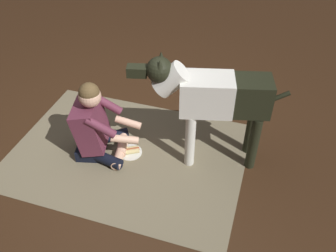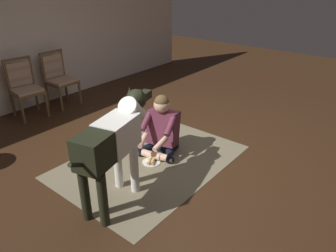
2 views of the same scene
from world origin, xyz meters
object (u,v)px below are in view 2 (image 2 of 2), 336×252
object	(u,v)px
dining_chair_right_of_pair	(58,76)
hot_dog_on_plate	(151,161)
large_dog	(114,139)
dining_chair_left_of_pair	(24,85)
person_sitting_on_floor	(162,130)

from	to	relation	value
dining_chair_right_of_pair	hot_dog_on_plate	world-z (taller)	dining_chair_right_of_pair
dining_chair_right_of_pair	large_dog	world-z (taller)	large_dog
dining_chair_left_of_pair	person_sitting_on_floor	distance (m)	2.66
dining_chair_left_of_pair	hot_dog_on_plate	size ratio (longest dim) A/B	4.09
dining_chair_left_of_pair	dining_chair_right_of_pair	distance (m)	0.66
dining_chair_left_of_pair	dining_chair_right_of_pair	world-z (taller)	same
dining_chair_left_of_pair	large_dog	xyz separation A→B (m)	(-0.59, -2.88, 0.19)
dining_chair_right_of_pair	person_sitting_on_floor	distance (m)	2.62
dining_chair_right_of_pair	dining_chair_left_of_pair	bearing A→B (deg)	-179.95
person_sitting_on_floor	large_dog	bearing A→B (deg)	-165.73
dining_chair_left_of_pair	dining_chair_right_of_pair	bearing A→B (deg)	0.05
dining_chair_left_of_pair	person_sitting_on_floor	xyz separation A→B (m)	(0.47, -2.61, -0.20)
dining_chair_left_of_pair	large_dog	bearing A→B (deg)	-101.55
large_dog	hot_dog_on_plate	size ratio (longest dim) A/B	5.82
dining_chair_right_of_pair	hot_dog_on_plate	distance (m)	2.78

